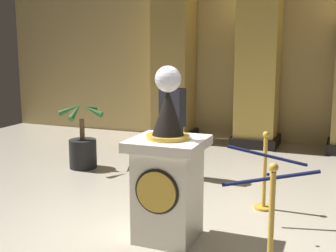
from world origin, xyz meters
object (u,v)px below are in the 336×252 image
(stanchion_near, at_px, (270,241))
(potted_palm_left, at_px, (83,147))
(bystander_guest, at_px, (172,123))
(pedestal_clock, at_px, (168,175))
(stanchion_far, at_px, (264,182))

(stanchion_near, bearing_deg, potted_palm_left, 143.43)
(potted_palm_left, height_order, bystander_guest, bystander_guest)
(pedestal_clock, height_order, bystander_guest, pedestal_clock)
(bystander_guest, bearing_deg, pedestal_clock, -70.46)
(pedestal_clock, relative_size, bystander_guest, 1.14)
(bystander_guest, bearing_deg, stanchion_near, -54.45)
(potted_palm_left, bearing_deg, pedestal_clock, -41.63)
(stanchion_near, xyz_separation_m, stanchion_far, (-0.33, 1.74, -0.03))
(stanchion_far, distance_m, potted_palm_left, 3.23)
(pedestal_clock, distance_m, potted_palm_left, 3.13)
(stanchion_far, bearing_deg, stanchion_near, -79.15)
(pedestal_clock, height_order, stanchion_far, pedestal_clock)
(stanchion_near, height_order, stanchion_far, stanchion_near)
(pedestal_clock, relative_size, stanchion_far, 1.84)
(stanchion_near, height_order, bystander_guest, bystander_guest)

